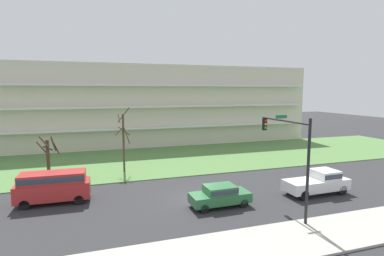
# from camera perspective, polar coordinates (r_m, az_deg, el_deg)

# --- Properties ---
(ground) EXTENTS (160.00, 160.00, 0.00)m
(ground) POSITION_cam_1_polar(r_m,az_deg,el_deg) (24.23, 0.48, -13.28)
(ground) COLOR #2D2D30
(sidewalk_curb_near) EXTENTS (80.00, 4.00, 0.15)m
(sidewalk_curb_near) POSITION_cam_1_polar(r_m,az_deg,el_deg) (17.47, 9.44, -21.59)
(sidewalk_curb_near) COLOR #ADA89E
(sidewalk_curb_near) RESTS_ON ground
(grass_lawn_strip) EXTENTS (80.00, 16.00, 0.08)m
(grass_lawn_strip) POSITION_cam_1_polar(r_m,az_deg,el_deg) (37.23, -6.39, -6.00)
(grass_lawn_strip) COLOR #547F42
(grass_lawn_strip) RESTS_ON ground
(apartment_building) EXTENTS (53.94, 13.18, 12.28)m
(apartment_building) POSITION_cam_1_polar(r_m,az_deg,el_deg) (50.23, -9.74, 4.35)
(apartment_building) COLOR beige
(apartment_building) RESTS_ON ground
(tree_far_left) EXTENTS (1.83, 1.57, 4.40)m
(tree_far_left) POSITION_cam_1_polar(r_m,az_deg,el_deg) (30.40, -25.53, -5.06)
(tree_far_left) COLOR #423023
(tree_far_left) RESTS_ON ground
(tree_left) EXTENTS (1.57, 1.47, 6.75)m
(tree_left) POSITION_cam_1_polar(r_m,az_deg,el_deg) (31.60, -12.84, -2.26)
(tree_left) COLOR #4C3828
(tree_left) RESTS_ON ground
(van_red_near_left) EXTENTS (5.26, 2.16, 2.36)m
(van_red_near_left) POSITION_cam_1_polar(r_m,az_deg,el_deg) (25.26, -24.78, -9.77)
(van_red_near_left) COLOR #B22828
(van_red_near_left) RESTS_ON ground
(sedan_green_center_left) EXTENTS (4.44, 1.90, 1.57)m
(sedan_green_center_left) POSITION_cam_1_polar(r_m,az_deg,el_deg) (22.62, 5.32, -12.48)
(sedan_green_center_left) COLOR #2D6B3D
(sedan_green_center_left) RESTS_ON ground
(pickup_white_center_right) EXTENTS (5.45, 2.13, 1.95)m
(pickup_white_center_right) POSITION_cam_1_polar(r_m,az_deg,el_deg) (27.12, 22.83, -9.36)
(pickup_white_center_right) COLOR white
(pickup_white_center_right) RESTS_ON ground
(traffic_signal_mast) EXTENTS (0.90, 5.48, 6.78)m
(traffic_signal_mast) POSITION_cam_1_polar(r_m,az_deg,el_deg) (21.15, 18.20, -3.64)
(traffic_signal_mast) COLOR black
(traffic_signal_mast) RESTS_ON ground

